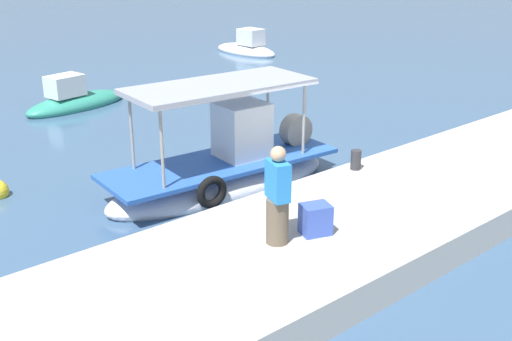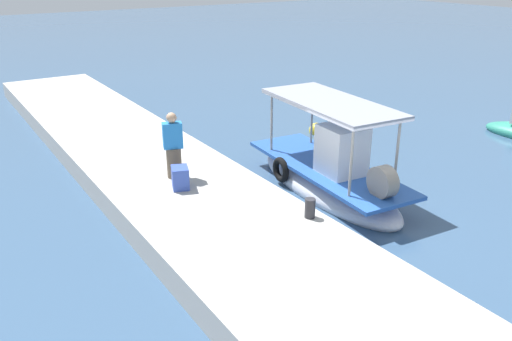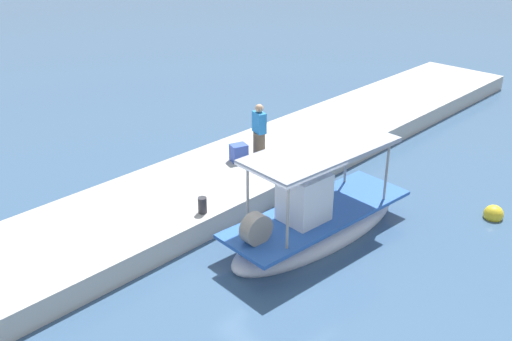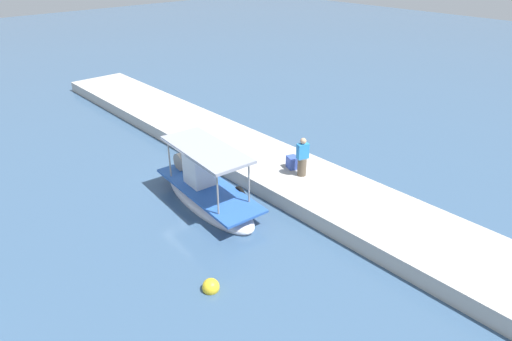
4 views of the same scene
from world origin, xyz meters
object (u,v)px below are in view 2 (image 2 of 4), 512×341
object	(u,v)px
mooring_bollard	(310,208)
marker_buoy	(316,130)
fisherman_near_bollard	(173,148)
main_fishing_boat	(329,175)
cargo_crate	(180,178)

from	to	relation	value
mooring_bollard	marker_buoy	xyz separation A→B (m)	(-6.31, 5.33, -0.77)
marker_buoy	fisherman_near_bollard	bearing A→B (deg)	-69.98
main_fishing_boat	marker_buoy	size ratio (longest dim) A/B	10.77
main_fishing_boat	mooring_bollard	distance (m)	3.06
mooring_bollard	cargo_crate	bearing A→B (deg)	-150.61
fisherman_near_bollard	marker_buoy	world-z (taller)	fisherman_near_bollard
cargo_crate	mooring_bollard	bearing A→B (deg)	29.39
main_fishing_boat	mooring_bollard	size ratio (longest dim) A/B	13.36
main_fishing_boat	cargo_crate	world-z (taller)	main_fishing_boat
mooring_bollard	cargo_crate	size ratio (longest dim) A/B	0.81
mooring_bollard	cargo_crate	xyz separation A→B (m)	(-3.06, -1.72, 0.05)
fisherman_near_bollard	marker_buoy	size ratio (longest dim) A/B	3.16
main_fishing_boat	marker_buoy	world-z (taller)	main_fishing_boat
cargo_crate	marker_buoy	distance (m)	7.81
fisherman_near_bollard	mooring_bollard	size ratio (longest dim) A/B	3.92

